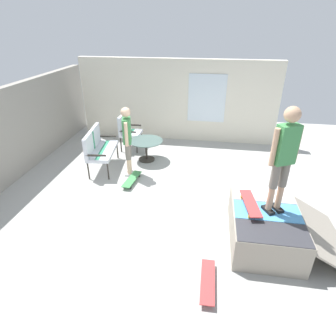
% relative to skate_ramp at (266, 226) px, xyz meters
% --- Properties ---
extents(ground_plane, '(12.00, 12.00, 0.10)m').
position_rel_skate_ramp_xyz_m(ground_plane, '(0.69, 1.66, -0.35)').
color(ground_plane, '#A8A8A3').
extents(house_facade, '(0.23, 6.00, 2.44)m').
position_rel_skate_ramp_xyz_m(house_facade, '(4.49, 2.14, 0.92)').
color(house_facade, silver).
rests_on(house_facade, ground_plane).
extents(skate_ramp, '(1.63, 1.91, 0.60)m').
position_rel_skate_ramp_xyz_m(skate_ramp, '(0.00, 0.00, 0.00)').
color(skate_ramp, gray).
rests_on(skate_ramp, ground_plane).
extents(patio_bench, '(1.31, 0.71, 1.02)m').
position_rel_skate_ramp_xyz_m(patio_bench, '(2.09, 3.82, 0.32)').
color(patio_bench, '#2D2823').
rests_on(patio_bench, ground_plane).
extents(patio_chair_near_house, '(0.62, 0.56, 1.02)m').
position_rel_skate_ramp_xyz_m(patio_chair_near_house, '(3.42, 3.47, 0.31)').
color(patio_chair_near_house, '#2D2823').
rests_on(patio_chair_near_house, ground_plane).
extents(patio_table, '(0.90, 0.90, 0.57)m').
position_rel_skate_ramp_xyz_m(patio_table, '(2.75, 2.75, 0.10)').
color(patio_table, '#2D2823').
rests_on(patio_table, ground_plane).
extents(person_watching, '(0.47, 0.30, 1.68)m').
position_rel_skate_ramp_xyz_m(person_watching, '(1.91, 2.98, 0.68)').
color(person_watching, silver).
rests_on(person_watching, ground_plane).
extents(person_skater, '(0.34, 0.44, 1.75)m').
position_rel_skate_ramp_xyz_m(person_skater, '(0.03, -0.05, 1.33)').
color(person_skater, black).
rests_on(person_skater, skate_ramp).
extents(skateboard_by_bench, '(0.82, 0.29, 0.10)m').
position_rel_skate_ramp_xyz_m(skateboard_by_bench, '(1.51, 2.81, -0.22)').
color(skateboard_by_bench, '#3F8C4C').
rests_on(skateboard_by_bench, ground_plane).
extents(skateboard_spare, '(0.80, 0.21, 0.10)m').
position_rel_skate_ramp_xyz_m(skateboard_spare, '(-1.14, 0.93, -0.22)').
color(skateboard_spare, '#B23838').
rests_on(skateboard_spare, ground_plane).
extents(skateboard_on_ramp, '(0.82, 0.32, 0.10)m').
position_rel_skate_ramp_xyz_m(skateboard_on_ramp, '(0.05, 0.31, 0.39)').
color(skateboard_on_ramp, '#B23838').
rests_on(skateboard_on_ramp, skate_ramp).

